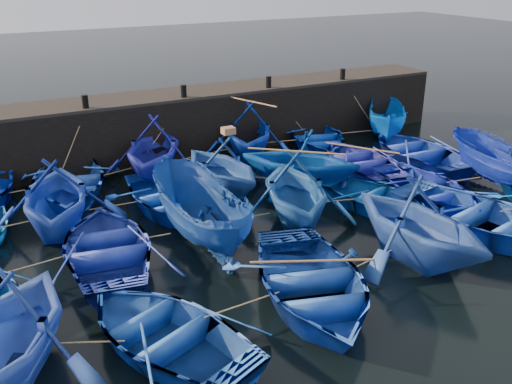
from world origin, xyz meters
name	(u,v)px	position (x,y,z in m)	size (l,w,h in m)	color
ground	(307,251)	(0.00, 0.00, 0.00)	(120.00, 120.00, 0.00)	black
quay_wall	(178,124)	(0.00, 10.50, 1.25)	(26.00, 2.50, 2.50)	black
quay_top	(176,94)	(0.00, 10.50, 2.56)	(26.00, 2.50, 0.12)	black
bollard_1	(85,102)	(-4.00, 9.60, 2.87)	(0.24, 0.24, 0.50)	black
bollard_2	(184,91)	(0.00, 9.60, 2.87)	(0.24, 0.24, 0.50)	black
bollard_3	(269,82)	(4.00, 9.60, 2.87)	(0.24, 0.24, 0.50)	black
bollard_4	(343,74)	(8.00, 9.60, 2.87)	(0.24, 0.24, 0.50)	black
boat_1	(68,182)	(-5.35, 7.45, 0.56)	(3.86, 5.40, 1.12)	blue
boat_2	(153,147)	(-1.99, 7.86, 1.23)	(4.03, 4.67, 2.46)	#1C23A0
boat_3	(249,130)	(2.35, 8.28, 1.22)	(4.00, 4.64, 2.44)	#082FA7
boat_4	(317,138)	(5.62, 8.00, 0.49)	(3.40, 4.75, 0.99)	#032E92
boat_5	(387,121)	(9.30, 7.66, 0.88)	(1.72, 4.55, 1.76)	blue
boat_7	(57,194)	(-6.11, 4.68, 1.26)	(4.12, 4.78, 2.52)	#1737A4
boat_8	(168,197)	(-2.62, 4.59, 0.50)	(3.47, 4.85, 1.01)	blue
boat_9	(221,165)	(-0.40, 5.08, 1.12)	(3.67, 4.25, 2.24)	#1D4CA0
boat_10	(300,160)	(2.35, 4.23, 1.15)	(3.77, 4.37, 2.30)	#023A90
boat_11	(361,161)	(5.41, 4.56, 0.51)	(3.49, 4.88, 1.01)	#21289B
boat_12	(418,151)	(8.19, 4.33, 0.56)	(3.84, 5.37, 1.11)	#1836AE
boat_14	(108,247)	(-5.30, 1.95, 0.53)	(3.66, 5.11, 1.06)	#1F33A3
boat_15	(199,213)	(-2.60, 1.88, 1.01)	(1.97, 5.23, 2.02)	navy
boat_16	(295,189)	(0.64, 1.79, 1.21)	(3.96, 4.59, 2.42)	#1A54A4
boat_17	(375,197)	(3.65, 1.46, 0.45)	(3.07, 4.29, 0.89)	#064797
boat_18	(428,188)	(5.72, 1.15, 0.50)	(3.44, 4.81, 1.00)	#0F229C
boat_19	(499,164)	(8.95, 0.96, 0.90)	(1.76, 4.66, 1.80)	navy
boat_20	(6,330)	(-8.21, -1.86, 1.19)	(3.89, 4.51, 2.37)	blue
boat_21	(166,331)	(-5.16, -2.43, 0.50)	(3.41, 4.77, 0.99)	#144398
boat_22	(311,282)	(-1.37, -2.30, 0.57)	(3.90, 5.45, 1.13)	#1844A5
boat_23	(419,221)	(2.38, -1.91, 1.24)	(4.07, 4.72, 2.48)	#1F4693
boat_24	(481,216)	(5.35, -1.50, 0.60)	(4.15, 5.79, 1.20)	#1B47B5
wooden_crate	(228,131)	(-0.10, 5.08, 2.36)	(0.43, 0.36, 0.24)	#8B5F3C
mooring_ropes	(234,168)	(0.14, 5.18, 0.90)	(18.04, 11.97, 2.10)	tan
loose_oars	(303,155)	(1.76, 3.08, 1.78)	(9.04, 12.66, 1.49)	#99724C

